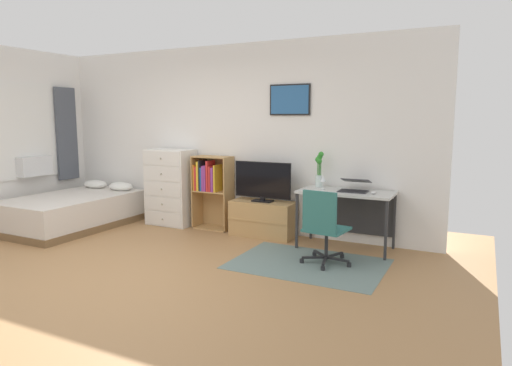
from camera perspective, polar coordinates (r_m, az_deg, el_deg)
name	(u,v)px	position (r m, az deg, el deg)	size (l,w,h in m)	color
ground_plane	(115,275)	(5.10, -17.32, -11.04)	(7.20, 7.20, 0.00)	#A87A4C
wall_back_with_posters	(230,138)	(6.77, -3.30, 5.70)	(6.12, 0.09, 2.70)	white
area_rug	(308,264)	(5.27, 6.57, -10.05)	(1.70, 1.20, 0.01)	slate
bed	(73,211)	(7.47, -22.01, -3.23)	(1.29, 2.01, 0.61)	brown
dresser	(171,187)	(7.13, -10.69, -0.52)	(0.72, 0.46, 1.17)	white
bookshelf	(210,185)	(6.78, -5.77, -0.21)	(0.58, 0.30, 1.09)	tan
tv_stand	(263,219)	(6.38, 0.90, -4.50)	(0.91, 0.41, 0.49)	tan
television	(263,182)	(6.26, 0.83, 0.14)	(0.84, 0.16, 0.56)	black
desk	(348,201)	(5.87, 11.47, -2.21)	(1.17, 0.59, 0.74)	silver
office_chair	(323,225)	(5.14, 8.48, -5.30)	(0.57, 0.58, 0.86)	#232326
laptop	(355,186)	(5.80, 12.30, -0.39)	(0.36, 0.38, 0.16)	#333338
computer_mouse	(373,193)	(5.64, 14.56, -1.18)	(0.06, 0.10, 0.03)	silver
bamboo_vase	(319,168)	(6.03, 7.95, 1.82)	(0.11, 0.11, 0.47)	silver
wine_glass	(323,179)	(5.82, 8.43, 0.47)	(0.07, 0.07, 0.18)	silver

